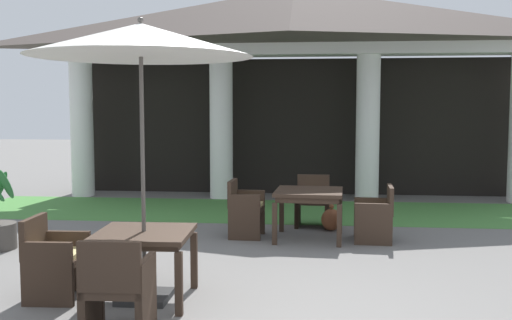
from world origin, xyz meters
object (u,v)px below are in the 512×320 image
object	(u,v)px
patio_chair_mid_left_west	(245,209)
terracotta_urn	(331,219)
patio_umbrella_near_foreground	(141,43)
patio_chair_near_foreground_west	(54,260)
patio_table_near_foreground	(144,240)
patio_chair_mid_left_east	(375,215)
patio_chair_mid_left_north	(313,202)
patio_chair_near_foreground_south	(117,289)
patio_table_mid_left	(309,197)

from	to	relation	value
patio_chair_mid_left_west	terracotta_urn	xyz separation A→B (m)	(1.33, 0.61, -0.24)
patio_umbrella_near_foreground	patio_chair_near_foreground_west	world-z (taller)	patio_umbrella_near_foreground
patio_table_near_foreground	patio_chair_mid_left_east	bearing A→B (deg)	48.83
patio_chair_mid_left_west	patio_chair_mid_left_east	xyz separation A→B (m)	(1.95, -0.10, -0.03)
patio_table_near_foreground	patio_chair_mid_left_north	xyz separation A→B (m)	(1.68, 4.00, -0.22)
patio_chair_near_foreground_south	patio_chair_mid_left_west	xyz separation A→B (m)	(0.62, 4.02, 0.01)
patio_chair_near_foreground_south	patio_chair_mid_left_north	bearing A→B (deg)	69.30
patio_chair_near_foreground_west	patio_table_near_foreground	bearing A→B (deg)	90.00
patio_table_near_foreground	patio_chair_near_foreground_south	size ratio (longest dim) A/B	1.13
patio_umbrella_near_foreground	patio_chair_mid_left_east	xyz separation A→B (m)	(2.61, 2.98, -2.21)
patio_chair_near_foreground_south	patio_table_mid_left	world-z (taller)	patio_chair_near_foreground_south
patio_umbrella_near_foreground	patio_chair_near_foreground_south	xyz separation A→B (m)	(0.04, -0.94, -2.19)
patio_chair_mid_left_east	terracotta_urn	world-z (taller)	patio_chair_mid_left_east
patio_chair_near_foreground_west	patio_chair_mid_left_east	size ratio (longest dim) A/B	1.03
patio_umbrella_near_foreground	patio_chair_mid_left_north	bearing A→B (deg)	67.25
patio_chair_near_foreground_south	patio_chair_mid_left_north	distance (m)	5.21
patio_table_mid_left	patio_chair_mid_left_east	size ratio (longest dim) A/B	1.25
patio_chair_near_foreground_west	patio_chair_mid_left_east	distance (m)	4.66
patio_table_near_foreground	patio_chair_mid_left_north	bearing A→B (deg)	67.25
patio_umbrella_near_foreground	patio_chair_near_foreground_south	size ratio (longest dim) A/B	3.28
patio_table_near_foreground	terracotta_urn	bearing A→B (deg)	61.75
patio_umbrella_near_foreground	patio_chair_mid_left_east	world-z (taller)	patio_umbrella_near_foreground
patio_chair_mid_left_north	terracotta_urn	distance (m)	0.49
patio_table_near_foreground	patio_chair_near_foreground_south	bearing A→B (deg)	-87.63
patio_chair_mid_left_north	patio_chair_mid_left_west	world-z (taller)	patio_chair_mid_left_west
patio_table_mid_left	patio_chair_mid_left_west	bearing A→B (deg)	177.14
patio_table_near_foreground	patio_chair_near_foreground_west	xyz separation A→B (m)	(-0.94, -0.04, -0.22)
patio_umbrella_near_foreground	patio_chair_mid_left_west	bearing A→B (deg)	77.94
patio_chair_near_foreground_west	terracotta_urn	bearing A→B (deg)	139.50
patio_table_near_foreground	patio_umbrella_near_foreground	xyz separation A→B (m)	(0.00, 0.00, 1.98)
patio_chair_near_foreground_west	patio_table_mid_left	size ratio (longest dim) A/B	0.82
patio_chair_mid_left_west	patio_chair_mid_left_east	size ratio (longest dim) A/B	1.05
patio_chair_mid_left_north	patio_chair_mid_left_east	size ratio (longest dim) A/B	1.01
patio_umbrella_near_foreground	patio_chair_mid_left_west	size ratio (longest dim) A/B	3.28
patio_table_near_foreground	patio_umbrella_near_foreground	size ratio (longest dim) A/B	0.34
patio_chair_mid_left_north	patio_chair_mid_left_west	distance (m)	1.38
patio_umbrella_near_foreground	terracotta_urn	xyz separation A→B (m)	(1.98, 3.69, -2.42)
patio_chair_mid_left_west	patio_table_near_foreground	bearing A→B (deg)	-9.20
patio_table_near_foreground	patio_chair_mid_left_north	distance (m)	4.35
patio_chair_near_foreground_south	patio_chair_near_foreground_west	xyz separation A→B (m)	(-0.98, 0.91, -0.00)
patio_chair_mid_left_north	patio_chair_mid_left_west	bearing A→B (deg)	45.01
patio_chair_mid_left_west	terracotta_urn	world-z (taller)	patio_chair_mid_left_west
patio_table_mid_left	patio_chair_mid_left_west	size ratio (longest dim) A/B	1.19
patio_umbrella_near_foreground	patio_chair_mid_left_west	world-z (taller)	patio_umbrella_near_foreground
patio_chair_near_foreground_south	patio_chair_mid_left_west	world-z (taller)	patio_chair_near_foreground_south
patio_chair_mid_left_west	patio_chair_near_foreground_west	bearing A→B (deg)	-24.34
patio_umbrella_near_foreground	patio_chair_near_foreground_west	distance (m)	2.39
patio_chair_mid_left_east	patio_chair_near_foreground_south	bearing A→B (deg)	149.67
patio_table_near_foreground	patio_umbrella_near_foreground	bearing A→B (deg)	0.00
patio_table_mid_left	patio_chair_mid_left_east	xyz separation A→B (m)	(0.98, -0.05, -0.25)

